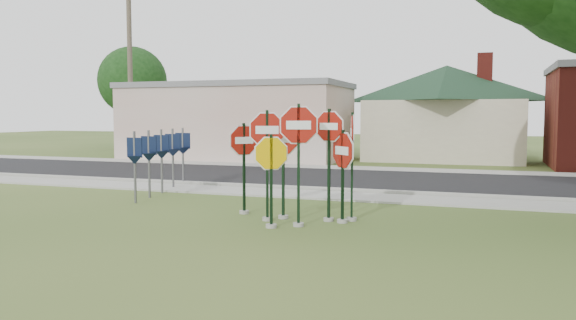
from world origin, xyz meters
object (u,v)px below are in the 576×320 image
(stop_sign_left, at_px, (267,148))
(utility_pole_near, at_px, (130,68))
(stop_sign_center, at_px, (299,145))
(pedestrian, at_px, (267,148))
(stop_sign_yellow, at_px, (271,170))

(stop_sign_left, relative_size, utility_pole_near, 0.28)
(stop_sign_center, distance_m, utility_pole_near, 20.48)
(stop_sign_center, height_order, stop_sign_left, stop_sign_center)
(utility_pole_near, height_order, pedestrian, utility_pole_near)
(pedestrian, bearing_deg, stop_sign_yellow, 133.72)
(stop_sign_yellow, distance_m, pedestrian, 14.81)
(stop_sign_left, distance_m, pedestrian, 13.99)
(stop_sign_yellow, bearing_deg, utility_pole_near, 133.31)
(utility_pole_near, bearing_deg, stop_sign_yellow, -46.69)
(stop_sign_center, relative_size, pedestrian, 1.72)
(utility_pole_near, bearing_deg, pedestrian, -6.31)
(stop_sign_yellow, xyz_separation_m, stop_sign_left, (-0.38, 0.74, 0.43))
(stop_sign_yellow, height_order, utility_pole_near, utility_pole_near)
(pedestrian, bearing_deg, utility_pole_near, 15.45)
(stop_sign_center, xyz_separation_m, stop_sign_left, (-0.89, 0.40, -0.10))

